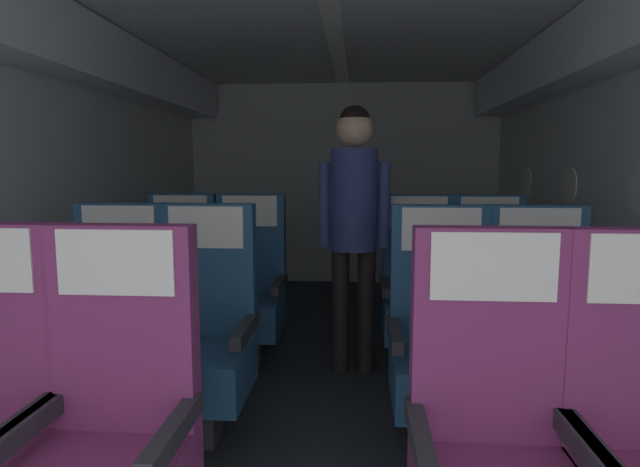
{
  "coord_description": "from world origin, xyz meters",
  "views": [
    {
      "loc": [
        0.17,
        -0.01,
        1.28
      ],
      "look_at": [
        -0.07,
        3.23,
        0.87
      ],
      "focal_mm": 29.47,
      "sensor_mm": 36.0,
      "label": 1
    }
  ],
  "objects": [
    {
      "name": "seat_a_left_aisle",
      "position": [
        -0.56,
        1.4,
        0.46
      ],
      "size": [
        0.48,
        0.49,
        1.1
      ],
      "color": "#38383D",
      "rests_on": "ground"
    },
    {
      "name": "flight_attendant",
      "position": [
        0.14,
        3.17,
        1.02
      ],
      "size": [
        0.43,
        0.28,
        1.64
      ],
      "rotation": [
        0.0,
        0.0,
        0.36
      ],
      "color": "black",
      "rests_on": "ground"
    },
    {
      "name": "seat_c_right_aisle",
      "position": [
        1.0,
        3.29,
        0.46
      ],
      "size": [
        0.48,
        0.49,
        1.1
      ],
      "color": "#38383D",
      "rests_on": "ground"
    },
    {
      "name": "seat_c_right_window",
      "position": [
        0.56,
        3.29,
        0.46
      ],
      "size": [
        0.48,
        0.49,
        1.1
      ],
      "color": "#38383D",
      "rests_on": "ground"
    },
    {
      "name": "seat_c_left_aisle",
      "position": [
        -0.54,
        3.29,
        0.46
      ],
      "size": [
        0.48,
        0.49,
        1.1
      ],
      "color": "#38383D",
      "rests_on": "ground"
    },
    {
      "name": "seat_a_right_window",
      "position": [
        0.56,
        1.42,
        0.46
      ],
      "size": [
        0.48,
        0.49,
        1.1
      ],
      "color": "#38383D",
      "rests_on": "ground"
    },
    {
      "name": "fuselage_shell",
      "position": [
        0.0,
        3.17,
        1.59
      ],
      "size": [
        3.5,
        5.84,
        2.24
      ],
      "color": "silver",
      "rests_on": "ground"
    },
    {
      "name": "seat_b_right_window",
      "position": [
        0.55,
        2.34,
        0.46
      ],
      "size": [
        0.48,
        0.49,
        1.1
      ],
      "color": "#38383D",
      "rests_on": "ground"
    },
    {
      "name": "seat_b_right_aisle",
      "position": [
        1.0,
        2.36,
        0.46
      ],
      "size": [
        0.48,
        0.49,
        1.1
      ],
      "color": "#38383D",
      "rests_on": "ground"
    },
    {
      "name": "seat_c_left_window",
      "position": [
        -1.01,
        3.3,
        0.46
      ],
      "size": [
        0.48,
        0.49,
        1.1
      ],
      "color": "#38383D",
      "rests_on": "ground"
    },
    {
      "name": "seat_b_left_window",
      "position": [
        -0.99,
        2.36,
        0.46
      ],
      "size": [
        0.48,
        0.49,
        1.1
      ],
      "color": "#38383D",
      "rests_on": "ground"
    },
    {
      "name": "ground",
      "position": [
        0.0,
        2.89,
        -0.01
      ],
      "size": [
        3.62,
        6.19,
        0.02
      ],
      "primitive_type": "cube",
      "color": "#23282D"
    },
    {
      "name": "seat_b_left_aisle",
      "position": [
        -0.56,
        2.34,
        0.46
      ],
      "size": [
        0.48,
        0.49,
        1.1
      ],
      "color": "#38383D",
      "rests_on": "ground"
    }
  ]
}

